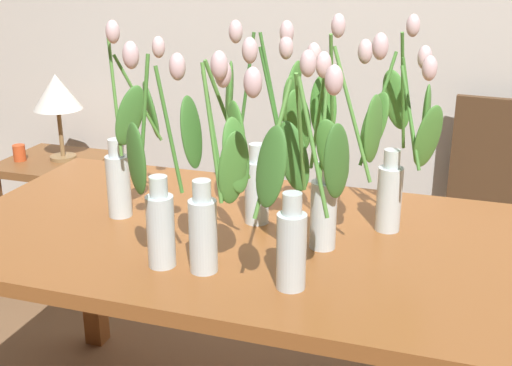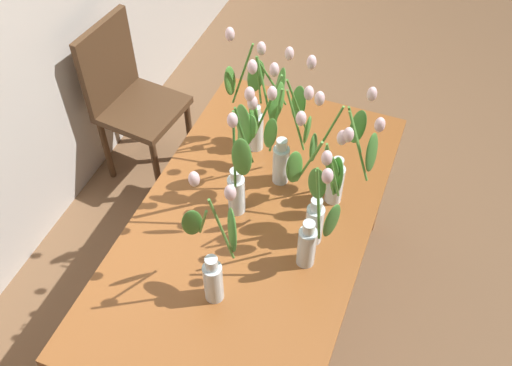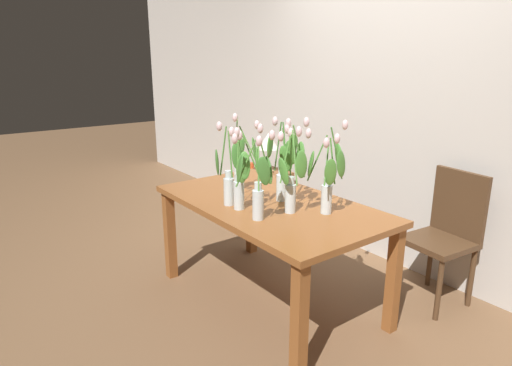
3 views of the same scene
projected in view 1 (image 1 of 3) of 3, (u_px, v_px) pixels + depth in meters
dining_table at (239, 261)px, 1.84m from camera, size 1.60×0.90×0.74m
tulip_vase_0 at (217, 192)px, 1.51m from camera, size 0.16×0.22×0.55m
tulip_vase_1 at (161, 198)px, 1.54m from camera, size 0.16×0.15×0.55m
tulip_vase_2 at (295, 206)px, 1.43m from camera, size 0.21×0.26×0.53m
tulip_vase_3 at (125, 157)px, 1.85m from camera, size 0.17×0.22×0.56m
tulip_vase_4 at (262, 147)px, 1.78m from camera, size 0.21×0.15×0.57m
tulip_vase_5 at (328, 163)px, 1.63m from camera, size 0.26×0.25×0.58m
tulip_vase_6 at (397, 152)px, 1.73m from camera, size 0.23×0.26×0.57m
dining_chair at (495, 207)px, 2.57m from camera, size 0.44×0.44×0.93m
side_table at (56, 183)px, 3.10m from camera, size 0.44×0.44×0.55m
table_lamp at (57, 94)px, 2.96m from camera, size 0.22×0.22×0.40m
pillar_candle at (19, 153)px, 3.03m from camera, size 0.06×0.06×0.07m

